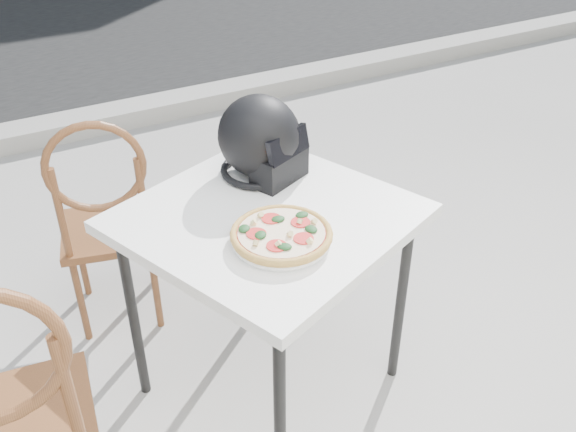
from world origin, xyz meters
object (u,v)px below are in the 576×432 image
plate (281,240)px  cafe_chair_main (105,214)px  cafe_chair_side (5,415)px  helmet (261,141)px  pizza (281,234)px  cafe_table_main (268,231)px

plate → cafe_chair_main: size_ratio=0.35×
cafe_chair_main → cafe_chair_side: size_ratio=0.90×
helmet → cafe_chair_side: (-0.98, -0.50, -0.31)m
pizza → cafe_chair_main: (-0.35, 0.79, -0.27)m
helmet → pizza: bearing=-132.7°
plate → cafe_chair_main: (-0.35, 0.79, -0.24)m
plate → helmet: helmet is taller
plate → pizza: (0.00, 0.00, 0.02)m
cafe_table_main → helmet: 0.32m
cafe_chair_main → cafe_chair_side: bearing=75.0°
plate → cafe_chair_main: bearing=114.2°
pizza → plate: bearing=-105.6°
cafe_table_main → cafe_chair_side: bearing=-163.2°
cafe_table_main → cafe_chair_side: (-0.88, -0.27, -0.11)m
helmet → cafe_chair_main: size_ratio=0.39×
cafe_chair_side → cafe_chair_main: bearing=-111.8°
cafe_table_main → helmet: helmet is taller
pizza → cafe_chair_main: size_ratio=0.32×
cafe_chair_main → helmet: bearing=156.0°
cafe_table_main → cafe_chair_main: (-0.39, 0.62, -0.17)m
plate → pizza: size_ratio=1.10×
plate → helmet: 0.44m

